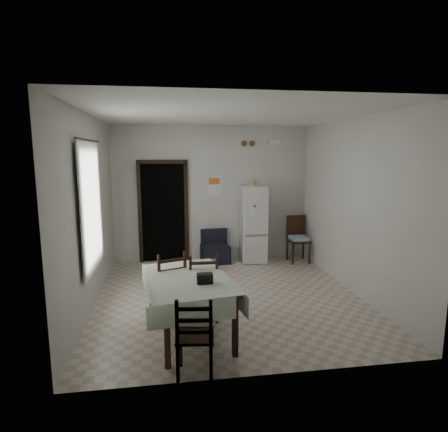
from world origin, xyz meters
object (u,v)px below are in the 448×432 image
object	(u,v)px
navy_seat	(215,247)
dining_chair_far_right	(203,286)
fridge	(253,224)
corner_chair	(299,239)
dining_table	(189,307)
dining_chair_near_head	(195,335)
dining_chair_far_left	(168,285)

from	to	relation	value
navy_seat	dining_chair_far_right	world-z (taller)	dining_chair_far_right
fridge	corner_chair	xyz separation A→B (m)	(0.95, -0.22, -0.33)
fridge	dining_table	distance (m)	3.58
fridge	dining_chair_near_head	distance (m)	4.37
fridge	dining_chair_far_left	size ratio (longest dim) A/B	1.64
dining_table	dining_chair_near_head	size ratio (longest dim) A/B	1.65
navy_seat	dining_chair_far_right	bearing A→B (deg)	-106.62
dining_chair_far_left	fridge	bearing A→B (deg)	-144.91
dining_chair_far_left	dining_chair_near_head	xyz separation A→B (m)	(0.27, -1.42, -0.05)
fridge	dining_chair_far_left	distance (m)	3.24
dining_table	dining_chair_far_left	bearing A→B (deg)	106.20
corner_chair	dining_table	world-z (taller)	corner_chair
dining_chair_far_left	dining_chair_far_right	size ratio (longest dim) A/B	1.05
fridge	dining_chair_far_right	xyz separation A→B (m)	(-1.34, -2.69, -0.34)
corner_chair	dining_chair_far_right	bearing A→B (deg)	-133.42
navy_seat	dining_chair_far_right	size ratio (longest dim) A/B	0.72
fridge	navy_seat	world-z (taller)	fridge
dining_table	corner_chair	bearing A→B (deg)	40.18
dining_chair_far_right	dining_chair_far_left	bearing A→B (deg)	-3.06
corner_chair	dining_table	size ratio (longest dim) A/B	0.66
corner_chair	dining_chair_far_right	size ratio (longest dim) A/B	1.03
dining_table	dining_chair_far_right	size ratio (longest dim) A/B	1.55
navy_seat	corner_chair	bearing A→B (deg)	-13.00
navy_seat	dining_chair_far_left	world-z (taller)	dining_chair_far_left
fridge	dining_chair_far_right	world-z (taller)	fridge
navy_seat	corner_chair	size ratio (longest dim) A/B	0.70
dining_chair_far_left	dining_chair_far_right	world-z (taller)	dining_chair_far_left
navy_seat	dining_table	distance (m)	3.28
corner_chair	navy_seat	bearing A→B (deg)	172.26
dining_chair_far_left	dining_chair_far_right	xyz separation A→B (m)	(0.49, -0.05, -0.02)
dining_chair_far_right	dining_chair_near_head	world-z (taller)	dining_chair_far_right
dining_chair_far_left	dining_chair_near_head	world-z (taller)	dining_chair_far_left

